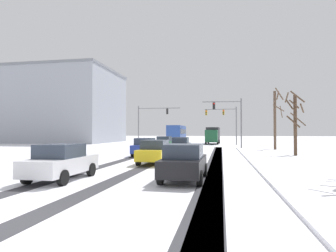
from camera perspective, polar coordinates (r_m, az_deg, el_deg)
wheel_track_left_lane at (r=23.89m, az=-7.47°, el=-6.39°), size 0.83×37.33×0.01m
wheel_track_right_lane at (r=23.20m, az=-1.06°, el=-6.56°), size 0.85×37.33×0.01m
wheel_track_center at (r=22.72m, az=9.57°, el=-6.65°), size 1.06×37.33×0.01m
wheel_track_oncoming at (r=22.72m, az=9.80°, el=-6.65°), size 0.79×37.33×0.01m
sidewalk_kerb_right at (r=21.39m, az=21.35°, el=-6.78°), size 4.00×37.33×0.12m
traffic_signal_far_left at (r=47.16m, az=-3.61°, el=1.61°), size 7.06×0.49×6.50m
traffic_signal_near_right at (r=37.55m, az=12.48°, el=2.17°), size 5.05×0.61×6.50m
traffic_signal_far_right at (r=49.76m, az=11.42°, el=1.63°), size 5.47×0.60×6.50m
car_dark_green_lead at (r=36.31m, az=-0.72°, el=-3.35°), size 1.90×4.13×1.62m
car_grey_second at (r=29.75m, az=2.56°, el=-3.81°), size 1.86×4.11×1.62m
car_blue_third at (r=25.85m, az=-4.61°, el=-4.20°), size 1.93×4.15×1.62m
car_yellow_cab_fourth at (r=19.39m, az=-2.59°, el=-5.20°), size 1.88×4.12×1.62m
car_black_fifth at (r=12.81m, az=3.27°, el=-7.24°), size 1.89×4.13×1.62m
car_white_sixth at (r=13.75m, az=-20.62°, el=-6.75°), size 1.85×4.11×1.62m
bus_oncoming at (r=55.43m, az=1.82°, el=-1.40°), size 2.88×11.06×3.38m
box_truck_delivery at (r=52.20m, az=8.98°, el=-1.79°), size 2.56×7.49×3.02m
bare_tree_sidewalk_mid at (r=28.62m, az=24.15°, el=1.00°), size 1.86×1.84×5.99m
bare_tree_sidewalk_far at (r=37.60m, az=20.78°, el=1.60°), size 1.47×1.56×7.55m
office_building_far_left_block at (r=65.75m, az=-21.72°, el=3.60°), size 26.07×18.35×15.17m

